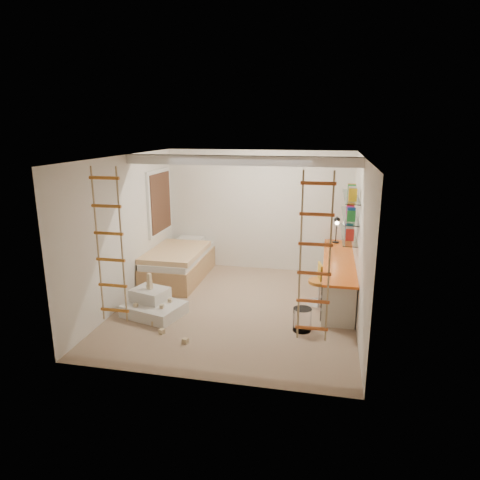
% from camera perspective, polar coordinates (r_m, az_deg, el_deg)
% --- Properties ---
extents(floor, '(4.50, 4.50, 0.00)m').
position_cam_1_polar(floor, '(7.56, -0.47, -9.03)').
color(floor, '#937A5F').
rests_on(floor, ground).
extents(ceiling_beam, '(4.00, 0.18, 0.16)m').
position_cam_1_polar(ceiling_beam, '(7.23, 0.00, 10.55)').
color(ceiling_beam, white).
rests_on(ceiling_beam, ceiling).
extents(window_frame, '(0.06, 1.15, 1.35)m').
position_cam_1_polar(window_frame, '(9.07, -10.74, 4.99)').
color(window_frame, white).
rests_on(window_frame, wall_left).
extents(window_blind, '(0.02, 1.00, 1.20)m').
position_cam_1_polar(window_blind, '(9.06, -10.51, 4.98)').
color(window_blind, '#4C2D1E').
rests_on(window_blind, window_frame).
extents(rope_ladder_left, '(0.41, 0.04, 2.13)m').
position_cam_1_polar(rope_ladder_left, '(5.95, -16.98, -0.86)').
color(rope_ladder_left, '#BF7E20').
rests_on(rope_ladder_left, ceiling).
extents(rope_ladder_right, '(0.41, 0.04, 2.13)m').
position_cam_1_polar(rope_ladder_right, '(5.25, 9.95, -2.51)').
color(rope_ladder_right, '#D95425').
rests_on(rope_ladder_right, ceiling).
extents(waste_bin, '(0.29, 0.29, 0.36)m').
position_cam_1_polar(waste_bin, '(6.78, 8.28, -10.45)').
color(waste_bin, white).
rests_on(waste_bin, floor).
extents(desk, '(0.56, 2.80, 0.75)m').
position_cam_1_polar(desk, '(8.08, 12.89, -4.76)').
color(desk, orange).
rests_on(desk, floor).
extents(shelves, '(0.25, 1.80, 0.71)m').
position_cam_1_polar(shelves, '(8.05, 14.40, 3.19)').
color(shelves, white).
rests_on(shelves, wall_right).
extents(bed, '(1.02, 2.00, 0.69)m').
position_cam_1_polar(bed, '(8.94, -8.12, -3.11)').
color(bed, '#AD7F51').
rests_on(bed, floor).
extents(task_lamp, '(0.14, 0.36, 0.57)m').
position_cam_1_polar(task_lamp, '(8.80, 12.77, 1.83)').
color(task_lamp, black).
rests_on(task_lamp, desk).
extents(swivel_chair, '(0.53, 0.53, 0.76)m').
position_cam_1_polar(swivel_chair, '(7.70, 10.51, -6.60)').
color(swivel_chair, '#C47025').
rests_on(swivel_chair, floor).
extents(play_platform, '(1.07, 0.93, 0.41)m').
position_cam_1_polar(play_platform, '(7.42, -11.52, -8.50)').
color(play_platform, silver).
rests_on(play_platform, floor).
extents(toy_blocks, '(1.13, 1.04, 0.68)m').
position_cam_1_polar(toy_blocks, '(7.07, -10.73, -8.73)').
color(toy_blocks, '#CCB284').
rests_on(toy_blocks, floor).
extents(books, '(0.14, 0.58, 0.92)m').
position_cam_1_polar(books, '(8.03, 14.46, 4.20)').
color(books, red).
rests_on(books, shelves).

